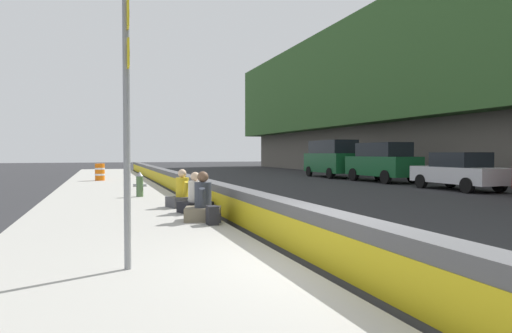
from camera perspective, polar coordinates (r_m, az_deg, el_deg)
The scene contains 13 objects.
ground_plane at distance 6.50m, azimuth 9.55°, elevation -13.19°, with size 160.00×160.00×0.00m, color #2B2B2D.
sidewalk_strip at distance 5.75m, azimuth -15.17°, elevation -14.49°, with size 80.00×4.40×0.14m, color #A8A59E.
jersey_barrier at distance 6.40m, azimuth 9.53°, elevation -9.52°, with size 76.00×0.45×0.85m.
route_sign_post at distance 6.10m, azimuth -16.15°, elevation 6.76°, with size 0.44×0.09×3.60m.
fire_hydrant at distance 16.22m, azimuth -14.62°, elevation -2.17°, with size 0.26×0.46×0.88m.
seated_person_foreground at distance 10.23m, azimuth -6.78°, elevation -4.91°, with size 0.88×0.96×1.12m.
seated_person_middle at distance 11.64m, azimuth -7.77°, elevation -4.23°, with size 0.84×0.91×1.05m.
seated_person_rear at distance 12.90m, azimuth -9.39°, elevation -3.62°, with size 0.84×0.92×1.07m.
backpack at distance 9.65m, azimuth -5.54°, elevation -6.24°, with size 0.32×0.28×0.40m.
construction_barrel at distance 26.47m, azimuth -19.31°, elevation -0.66°, with size 0.54×0.54×0.95m.
parked_car_third at distance 22.11m, azimuth 24.47°, elevation -0.54°, with size 4.53×2.00×1.71m.
parked_car_fourth at distance 26.81m, azimuth 15.84°, elevation 0.60°, with size 4.87×2.21×2.28m.
parked_car_midline at distance 31.35m, azimuth 9.64°, elevation 1.10°, with size 5.15×2.22×2.56m.
Camera 1 is at (-5.51, 3.02, 1.67)m, focal length 31.34 mm.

